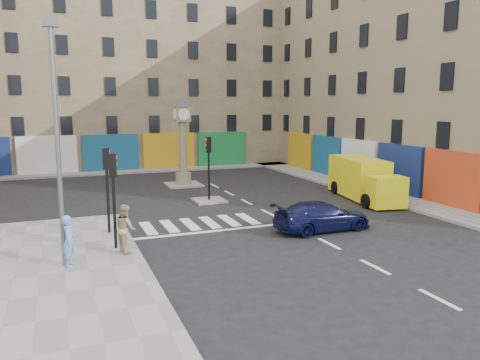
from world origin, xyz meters
TOP-DOWN VIEW (x-y plane):
  - ground at (0.00, 0.00)m, footprint 120.00×120.00m
  - sidewalk_left at (-11.00, -2.00)m, footprint 7.00×16.00m
  - sidewalk_right at (8.70, 10.00)m, footprint 2.60×30.00m
  - sidewalk_far at (-4.00, 22.20)m, footprint 32.00×2.40m
  - island_near at (-2.00, 8.00)m, footprint 1.80×1.80m
  - island_far at (-2.00, 14.00)m, footprint 2.40×2.40m
  - building_right at (15.00, 10.00)m, footprint 10.00×30.00m
  - building_far at (-4.00, 28.00)m, footprint 32.00×10.00m
  - traffic_light_left_near at (-8.30, 0.20)m, footprint 0.28×0.22m
  - traffic_light_left_far at (-8.30, 2.60)m, footprint 0.28×0.22m
  - traffic_light_island at (-2.00, 8.00)m, footprint 0.28×0.22m
  - lamp_post at (-10.20, -1.20)m, footprint 0.50×0.25m
  - clock_pillar at (-2.00, 14.00)m, footprint 1.20×1.20m
  - navy_sedan at (0.84, -0.04)m, footprint 4.64×2.01m
  - yellow_van at (6.99, 5.39)m, footprint 3.21×6.90m
  - pedestrian_blue at (-10.02, -1.38)m, footprint 0.55×0.73m
  - pedestrian_tan at (-8.00, -0.45)m, footprint 0.88×1.03m

SIDE VIEW (x-z plane):
  - ground at x=0.00m, z-range 0.00..0.00m
  - island_near at x=-2.00m, z-range 0.00..0.12m
  - island_far at x=-2.00m, z-range 0.00..0.12m
  - sidewalk_left at x=-11.00m, z-range 0.00..0.15m
  - sidewalk_right at x=8.70m, z-range 0.00..0.15m
  - sidewalk_far at x=-4.00m, z-range 0.00..0.15m
  - navy_sedan at x=0.84m, z-range 0.00..1.33m
  - pedestrian_blue at x=-10.02m, z-range 0.15..1.95m
  - pedestrian_tan at x=-8.00m, z-range 0.15..1.98m
  - yellow_van at x=6.99m, z-range -0.01..2.41m
  - traffic_light_island at x=-2.00m, z-range 0.74..4.44m
  - traffic_light_left_near at x=-8.30m, z-range 0.77..4.47m
  - traffic_light_left_far at x=-8.30m, z-range 0.77..4.47m
  - clock_pillar at x=-2.00m, z-range 0.50..6.60m
  - lamp_post at x=-10.20m, z-range 0.64..8.94m
  - building_right at x=15.00m, z-range 0.00..16.00m
  - building_far at x=-4.00m, z-range 0.00..17.00m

